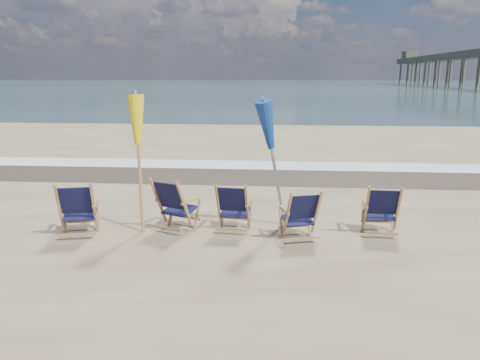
{
  "coord_description": "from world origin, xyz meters",
  "views": [
    {
      "loc": [
        0.66,
        -5.73,
        2.69
      ],
      "look_at": [
        0.0,
        2.2,
        0.9
      ],
      "focal_mm": 35.0,
      "sensor_mm": 36.0,
      "label": 1
    }
  ],
  "objects_px": {
    "beach_chair_4": "(398,211)",
    "umbrella_blue": "(276,126)",
    "beach_chair_2": "(247,208)",
    "beach_chair_3": "(317,215)",
    "beach_chair_0": "(94,209)",
    "beach_chair_1": "(184,207)",
    "umbrella_yellow": "(138,128)"
  },
  "relations": [
    {
      "from": "beach_chair_4",
      "to": "umbrella_blue",
      "type": "bearing_deg",
      "value": -5.1
    },
    {
      "from": "beach_chair_2",
      "to": "beach_chair_3",
      "type": "relative_size",
      "value": 1.02
    },
    {
      "from": "beach_chair_0",
      "to": "beach_chair_1",
      "type": "relative_size",
      "value": 1.0
    },
    {
      "from": "beach_chair_0",
      "to": "beach_chair_3",
      "type": "xyz_separation_m",
      "value": [
        3.72,
        0.13,
        -0.05
      ]
    },
    {
      "from": "beach_chair_0",
      "to": "beach_chair_1",
      "type": "height_order",
      "value": "same"
    },
    {
      "from": "umbrella_yellow",
      "to": "umbrella_blue",
      "type": "relative_size",
      "value": 0.99
    },
    {
      "from": "beach_chair_4",
      "to": "umbrella_yellow",
      "type": "relative_size",
      "value": 0.39
    },
    {
      "from": "beach_chair_0",
      "to": "umbrella_blue",
      "type": "distance_m",
      "value": 3.38
    },
    {
      "from": "beach_chair_0",
      "to": "umbrella_yellow",
      "type": "distance_m",
      "value": 1.55
    },
    {
      "from": "beach_chair_0",
      "to": "beach_chair_4",
      "type": "relative_size",
      "value": 1.07
    },
    {
      "from": "beach_chair_1",
      "to": "beach_chair_3",
      "type": "bearing_deg",
      "value": -159.91
    },
    {
      "from": "beach_chair_2",
      "to": "umbrella_blue",
      "type": "distance_m",
      "value": 1.5
    },
    {
      "from": "beach_chair_2",
      "to": "beach_chair_4",
      "type": "relative_size",
      "value": 0.99
    },
    {
      "from": "beach_chair_0",
      "to": "umbrella_yellow",
      "type": "relative_size",
      "value": 0.42
    },
    {
      "from": "umbrella_yellow",
      "to": "umbrella_blue",
      "type": "bearing_deg",
      "value": 7.39
    },
    {
      "from": "beach_chair_4",
      "to": "umbrella_blue",
      "type": "xyz_separation_m",
      "value": [
        -2.06,
        0.27,
        1.39
      ]
    },
    {
      "from": "beach_chair_3",
      "to": "umbrella_blue",
      "type": "xyz_separation_m",
      "value": [
        -0.69,
        0.54,
        1.4
      ]
    },
    {
      "from": "beach_chair_2",
      "to": "umbrella_blue",
      "type": "relative_size",
      "value": 0.38
    },
    {
      "from": "beach_chair_1",
      "to": "beach_chair_2",
      "type": "height_order",
      "value": "beach_chair_1"
    },
    {
      "from": "beach_chair_3",
      "to": "beach_chair_4",
      "type": "xyz_separation_m",
      "value": [
        1.37,
        0.27,
        0.01
      ]
    },
    {
      "from": "beach_chair_4",
      "to": "beach_chair_2",
      "type": "bearing_deg",
      "value": 2.86
    },
    {
      "from": "beach_chair_3",
      "to": "umbrella_blue",
      "type": "relative_size",
      "value": 0.37
    },
    {
      "from": "beach_chair_0",
      "to": "beach_chair_2",
      "type": "bearing_deg",
      "value": 174.16
    },
    {
      "from": "beach_chair_3",
      "to": "beach_chair_0",
      "type": "bearing_deg",
      "value": -14.44
    },
    {
      "from": "beach_chair_0",
      "to": "umbrella_yellow",
      "type": "bearing_deg",
      "value": -166.47
    },
    {
      "from": "beach_chair_0",
      "to": "umbrella_blue",
      "type": "xyz_separation_m",
      "value": [
        3.03,
        0.67,
        1.35
      ]
    },
    {
      "from": "beach_chair_0",
      "to": "beach_chair_1",
      "type": "bearing_deg",
      "value": 175.25
    },
    {
      "from": "beach_chair_3",
      "to": "umbrella_blue",
      "type": "distance_m",
      "value": 1.65
    },
    {
      "from": "beach_chair_4",
      "to": "umbrella_blue",
      "type": "height_order",
      "value": "umbrella_blue"
    },
    {
      "from": "beach_chair_1",
      "to": "beach_chair_0",
      "type": "bearing_deg",
      "value": 32.72
    },
    {
      "from": "beach_chair_0",
      "to": "umbrella_yellow",
      "type": "xyz_separation_m",
      "value": [
        0.7,
        0.37,
        1.33
      ]
    },
    {
      "from": "beach_chair_2",
      "to": "umbrella_yellow",
      "type": "distance_m",
      "value": 2.3
    }
  ]
}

